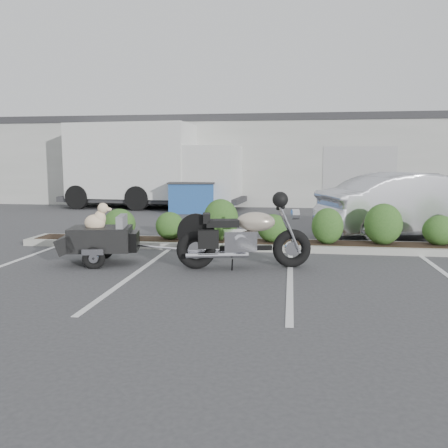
# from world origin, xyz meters

# --- Properties ---
(ground) EXTENTS (90.00, 90.00, 0.00)m
(ground) POSITION_xyz_m (0.00, 0.00, 0.00)
(ground) COLOR #38383A
(ground) RESTS_ON ground
(planter_kerb) EXTENTS (12.00, 1.00, 0.15)m
(planter_kerb) POSITION_xyz_m (1.00, 2.20, 0.07)
(planter_kerb) COLOR #9E9E93
(planter_kerb) RESTS_ON ground
(building) EXTENTS (26.00, 10.00, 4.00)m
(building) POSITION_xyz_m (0.00, 17.00, 2.00)
(building) COLOR #9EA099
(building) RESTS_ON ground
(motorcycle) EXTENTS (2.48, 1.05, 1.44)m
(motorcycle) POSITION_xyz_m (0.35, 0.10, 0.57)
(motorcycle) COLOR black
(motorcycle) RESTS_ON ground
(pet_trailer) EXTENTS (2.02, 1.16, 1.19)m
(pet_trailer) POSITION_xyz_m (-2.44, 0.11, 0.50)
(pet_trailer) COLOR black
(pet_trailer) RESTS_ON ground
(sedan) EXTENTS (5.42, 3.22, 1.69)m
(sedan) POSITION_xyz_m (4.47, 4.14, 0.84)
(sedan) COLOR #BABBC2
(sedan) RESTS_ON ground
(dumpster) EXTENTS (1.96, 1.48, 1.18)m
(dumpster) POSITION_xyz_m (-2.61, 9.48, 0.60)
(dumpster) COLOR #1C488D
(dumpster) RESTS_ON ground
(delivery_truck) EXTENTS (7.90, 3.21, 3.54)m
(delivery_truck) POSITION_xyz_m (-4.68, 11.15, 1.70)
(delivery_truck) COLOR silver
(delivery_truck) RESTS_ON ground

